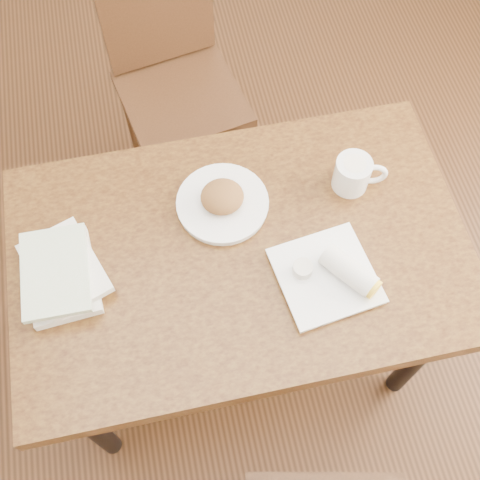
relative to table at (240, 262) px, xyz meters
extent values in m
cube|color=#472814|center=(0.00, 0.00, -0.67)|extent=(4.00, 5.00, 0.01)
cube|color=brown|center=(0.00, 0.00, 0.06)|extent=(1.23, 0.78, 0.06)
cylinder|color=black|center=(-0.51, -0.29, -0.32)|extent=(0.06, 0.06, 0.69)
cylinder|color=black|center=(0.51, -0.29, -0.32)|extent=(0.06, 0.06, 0.69)
cylinder|color=black|center=(-0.51, 0.29, -0.32)|extent=(0.06, 0.06, 0.69)
cylinder|color=black|center=(0.51, 0.29, -0.32)|extent=(0.06, 0.06, 0.69)
cylinder|color=#3F2412|center=(0.09, 0.99, -0.44)|extent=(0.04, 0.04, 0.45)
cylinder|color=#3F2412|center=(-0.26, 0.93, -0.44)|extent=(0.04, 0.04, 0.45)
cylinder|color=#3F2412|center=(0.16, 0.64, -0.44)|extent=(0.04, 0.04, 0.45)
cylinder|color=#3F2412|center=(-0.19, 0.57, -0.44)|extent=(0.04, 0.04, 0.45)
cube|color=#3F2412|center=(-0.05, 0.78, -0.19)|extent=(0.49, 0.49, 0.04)
cube|color=#3F2412|center=(-0.09, 0.97, 0.07)|extent=(0.40, 0.11, 0.45)
cylinder|color=white|center=(-0.02, 0.14, 0.09)|extent=(0.25, 0.25, 0.02)
cylinder|color=white|center=(-0.02, 0.14, 0.10)|extent=(0.26, 0.26, 0.01)
ellipsoid|color=#B27538|center=(-0.02, 0.14, 0.13)|extent=(0.12, 0.11, 0.07)
cylinder|color=white|center=(0.35, 0.14, 0.14)|extent=(0.10, 0.10, 0.10)
torus|color=white|center=(0.40, 0.12, 0.14)|extent=(0.08, 0.03, 0.08)
cylinder|color=tan|center=(0.35, 0.14, 0.18)|extent=(0.09, 0.09, 0.01)
cylinder|color=#F2E5CC|center=(0.35, 0.14, 0.19)|extent=(0.06, 0.06, 0.00)
cube|color=white|center=(0.20, -0.13, 0.09)|extent=(0.27, 0.27, 0.01)
cube|color=white|center=(0.20, -0.13, 0.10)|extent=(0.27, 0.27, 0.01)
cylinder|color=white|center=(0.25, -0.14, 0.14)|extent=(0.14, 0.16, 0.06)
cylinder|color=yellow|center=(0.30, -0.20, 0.14)|extent=(0.06, 0.05, 0.05)
cylinder|color=silver|center=(0.14, -0.11, 0.12)|extent=(0.05, 0.05, 0.03)
cylinder|color=red|center=(0.14, -0.11, 0.13)|extent=(0.04, 0.04, 0.01)
cube|color=white|center=(-0.47, 0.01, 0.10)|extent=(0.19, 0.26, 0.03)
cube|color=silver|center=(-0.46, 0.02, 0.12)|extent=(0.24, 0.28, 0.02)
cube|color=#91B176|center=(-0.48, 0.01, 0.14)|extent=(0.17, 0.25, 0.02)
camera|label=1|loc=(-0.15, -0.71, 1.52)|focal=45.00mm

